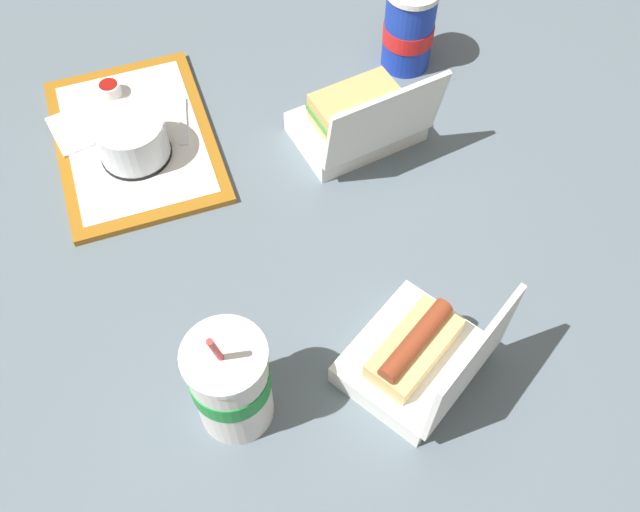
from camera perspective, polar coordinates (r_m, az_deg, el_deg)
ground_plane at (r=1.08m, az=-0.47°, el=-1.54°), size 3.20×3.20×0.00m
food_tray at (r=1.28m, az=-14.61°, el=8.99°), size 0.38×0.27×0.01m
cake_container at (r=1.22m, az=-14.78°, el=8.97°), size 0.12×0.12×0.07m
ketchup_cup at (r=1.35m, az=-16.49°, el=12.69°), size 0.04×0.04×0.02m
napkin_stack at (r=1.31m, az=-18.49°, el=9.77°), size 0.12×0.12×0.00m
plastic_fork at (r=1.28m, az=-10.89°, el=10.56°), size 0.11×0.03×0.00m
clamshell_hotdog_back at (r=0.98m, az=7.92°, el=-8.02°), size 0.23×0.24×0.19m
clamshell_sandwich_left at (r=1.22m, az=3.14°, el=10.82°), size 0.20×0.23×0.18m
soda_cup_left at (r=1.34m, az=7.12°, el=17.65°), size 0.09×0.09×0.22m
soda_cup_back at (r=0.90m, az=-7.15°, el=-10.05°), size 0.10×0.10×0.23m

